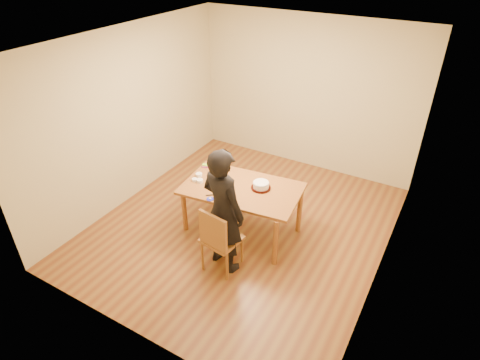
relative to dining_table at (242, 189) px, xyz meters
The scene contains 16 objects.
room_shell 0.76m from the dining_table, 95.03° to the left, with size 4.00×4.50×2.70m.
dining_table is the anchor object (origin of this frame).
dining_chair 0.84m from the dining_table, 79.05° to the right, with size 0.44×0.44×0.04m, color brown.
cake_plate 0.27m from the dining_table, 24.77° to the left, with size 0.27×0.27×0.02m, color red.
cake 0.28m from the dining_table, 24.77° to the left, with size 0.22×0.22×0.07m, color white.
frosting_dome 0.29m from the dining_table, 24.77° to the left, with size 0.22×0.22×0.03m, color white.
frosting_tub 0.45m from the dining_table, 91.27° to the right, with size 0.09×0.09×0.08m, color white.
frosting_lid 0.51m from the dining_table, 115.84° to the right, with size 0.10×0.10×0.01m, color #1C21B7.
frosting_dollop 0.51m from the dining_table, 115.84° to the right, with size 0.04×0.04×0.02m, color white.
ramekin_green 0.69m from the dining_table, 164.38° to the right, with size 0.08×0.08×0.04m, color white.
ramekin_yellow 0.69m from the dining_table, behind, with size 0.09×0.09×0.04m, color white.
ramekin_multi 0.61m from the dining_table, 163.38° to the right, with size 0.09×0.09×0.04m, color white.
candy_box_pink 0.78m from the dining_table, 162.64° to the left, with size 0.13×0.07×0.02m, color #DD3477.
candy_box_green 0.79m from the dining_table, 162.47° to the left, with size 0.12×0.06×0.02m, color green.
spatula 0.45m from the dining_table, 124.68° to the right, with size 0.17×0.02×0.01m, color black.
person 0.76m from the dining_table, 78.39° to the right, with size 0.63×0.41×1.72m, color black.
Camera 1 is at (2.35, -4.17, 3.79)m, focal length 30.00 mm.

